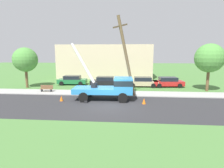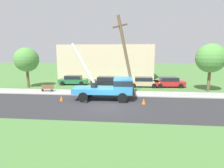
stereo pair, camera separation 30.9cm
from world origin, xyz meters
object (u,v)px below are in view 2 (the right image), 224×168
object	(u,v)px
traffic_cone_behind	(61,98)
park_bench	(47,88)
parked_sedan_tan	(143,82)
roadside_tree_near	(27,60)
roadside_tree_far	(211,58)
utility_truck	(111,87)
parked_sedan_black	(106,81)
leaning_utility_pole	(126,57)
traffic_cone_ahead	(144,101)
parked_sedan_green	(73,80)
parked_sedan_red	(169,82)

from	to	relation	value
traffic_cone_behind	park_bench	size ratio (longest dim) A/B	0.35
parked_sedan_tan	roadside_tree_near	distance (m)	16.94
park_bench	roadside_tree_far	world-z (taller)	roadside_tree_far
utility_truck	parked_sedan_black	xyz separation A→B (m)	(-1.58, 8.03, -0.70)
leaning_utility_pole	park_bench	size ratio (longest dim) A/B	5.49
traffic_cone_ahead	traffic_cone_behind	distance (m)	8.45
traffic_cone_behind	park_bench	distance (m)	5.26
traffic_cone_ahead	parked_sedan_green	distance (m)	14.51
parked_sedan_black	roadside_tree_far	xyz separation A→B (m)	(13.61, -2.49, 3.53)
parked_sedan_green	park_bench	xyz separation A→B (m)	(-1.58, -5.85, -0.25)
park_bench	roadside_tree_near	xyz separation A→B (m)	(-4.14, 2.87, 3.48)
parked_sedan_green	parked_sedan_red	distance (m)	14.44
traffic_cone_ahead	roadside_tree_near	bearing A→B (deg)	155.40
traffic_cone_ahead	utility_truck	bearing A→B (deg)	157.32
parked_sedan_tan	park_bench	bearing A→B (deg)	-157.89
roadside_tree_near	traffic_cone_ahead	bearing A→B (deg)	-24.60
traffic_cone_ahead	parked_sedan_black	size ratio (longest dim) A/B	0.13
parked_sedan_red	roadside_tree_near	size ratio (longest dim) A/B	0.80
traffic_cone_behind	leaning_utility_pole	bearing A→B (deg)	17.31
leaning_utility_pole	traffic_cone_behind	bearing A→B (deg)	-162.69
traffic_cone_behind	roadside_tree_far	bearing A→B (deg)	20.97
traffic_cone_ahead	roadside_tree_near	size ratio (longest dim) A/B	0.10
utility_truck	parked_sedan_green	xyz separation A→B (m)	(-6.85, 8.86, -0.70)
leaning_utility_pole	traffic_cone_behind	world-z (taller)	leaning_utility_pole
leaning_utility_pole	traffic_cone_behind	xyz separation A→B (m)	(-6.63, -2.07, -4.22)
utility_truck	parked_sedan_red	bearing A→B (deg)	47.31
traffic_cone_behind	utility_truck	bearing A→B (deg)	11.32
traffic_cone_ahead	roadside_tree_near	distance (m)	17.93
parked_sedan_tan	roadside_tree_near	xyz separation A→B (m)	(-16.49, -2.14, 3.23)
leaning_utility_pole	parked_sedan_black	world-z (taller)	leaning_utility_pole
utility_truck	parked_sedan_red	xyz separation A→B (m)	(7.58, 8.21, -0.70)
roadside_tree_near	roadside_tree_far	world-z (taller)	roadside_tree_far
parked_sedan_tan	roadside_tree_near	size ratio (longest dim) A/B	0.78
traffic_cone_ahead	parked_sedan_red	bearing A→B (deg)	66.45
traffic_cone_behind	parked_sedan_red	distance (m)	15.65
roadside_tree_far	parked_sedan_green	bearing A→B (deg)	170.00
leaning_utility_pole	park_bench	distance (m)	10.97
leaning_utility_pole	parked_sedan_green	size ratio (longest dim) A/B	1.96
parked_sedan_green	roadside_tree_near	distance (m)	7.21
utility_truck	roadside_tree_far	world-z (taller)	roadside_tree_far
parked_sedan_tan	park_bench	world-z (taller)	parked_sedan_tan
traffic_cone_ahead	parked_sedan_tan	world-z (taller)	parked_sedan_tan
traffic_cone_ahead	traffic_cone_behind	xyz separation A→B (m)	(-8.44, 0.40, 0.00)
utility_truck	roadside_tree_near	world-z (taller)	utility_truck
traffic_cone_ahead	park_bench	distance (m)	12.62
park_bench	roadside_tree_near	distance (m)	6.13
park_bench	roadside_tree_near	bearing A→B (deg)	145.25
leaning_utility_pole	traffic_cone_ahead	bearing A→B (deg)	-53.79
parked_sedan_tan	traffic_cone_ahead	bearing A→B (deg)	-93.20
parked_sedan_green	parked_sedan_black	distance (m)	5.34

